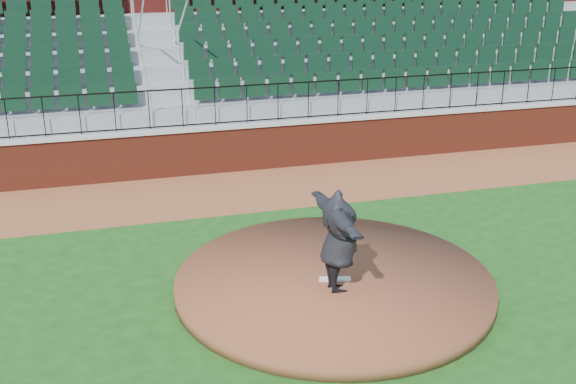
# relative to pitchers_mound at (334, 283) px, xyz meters

# --- Properties ---
(ground) EXTENTS (90.00, 90.00, 0.00)m
(ground) POSITION_rel_pitchers_mound_xyz_m (-0.37, 0.20, -0.12)
(ground) COLOR #194B15
(ground) RESTS_ON ground
(warning_track) EXTENTS (34.00, 3.20, 0.01)m
(warning_track) POSITION_rel_pitchers_mound_xyz_m (-0.37, 5.60, -0.12)
(warning_track) COLOR brown
(warning_track) RESTS_ON ground
(field_wall) EXTENTS (34.00, 0.35, 1.20)m
(field_wall) POSITION_rel_pitchers_mound_xyz_m (-0.37, 7.20, 0.47)
(field_wall) COLOR maroon
(field_wall) RESTS_ON ground
(wall_cap) EXTENTS (34.00, 0.45, 0.10)m
(wall_cap) POSITION_rel_pitchers_mound_xyz_m (-0.37, 7.20, 1.12)
(wall_cap) COLOR #B7B7B7
(wall_cap) RESTS_ON field_wall
(wall_railing) EXTENTS (34.00, 0.05, 1.00)m
(wall_railing) POSITION_rel_pitchers_mound_xyz_m (-0.37, 7.20, 1.67)
(wall_railing) COLOR black
(wall_railing) RESTS_ON wall_cap
(seating_stands) EXTENTS (34.00, 5.10, 4.60)m
(seating_stands) POSITION_rel_pitchers_mound_xyz_m (-0.37, 9.92, 2.18)
(seating_stands) COLOR gray
(seating_stands) RESTS_ON ground
(concourse_wall) EXTENTS (34.00, 0.50, 5.50)m
(concourse_wall) POSITION_rel_pitchers_mound_xyz_m (-0.37, 12.72, 2.62)
(concourse_wall) COLOR maroon
(concourse_wall) RESTS_ON ground
(pitchers_mound) EXTENTS (5.67, 5.67, 0.25)m
(pitchers_mound) POSITION_rel_pitchers_mound_xyz_m (0.00, 0.00, 0.00)
(pitchers_mound) COLOR brown
(pitchers_mound) RESTS_ON ground
(pitching_rubber) EXTENTS (0.57, 0.27, 0.04)m
(pitching_rubber) POSITION_rel_pitchers_mound_xyz_m (-0.03, -0.13, 0.14)
(pitching_rubber) COLOR white
(pitching_rubber) RESTS_ON pitchers_mound
(pitcher) EXTENTS (0.62, 2.25, 1.83)m
(pitcher) POSITION_rel_pitchers_mound_xyz_m (-0.10, -0.48, 1.04)
(pitcher) COLOR black
(pitcher) RESTS_ON pitchers_mound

